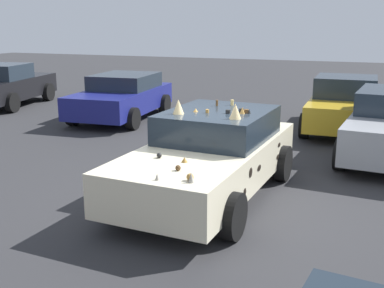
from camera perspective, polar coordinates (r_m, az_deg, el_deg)
The scene contains 5 objects.
ground_plane at distance 8.18m, azimuth 1.98°, elevation -6.30°, with size 60.00×60.00×0.00m, color #2D2D30.
art_car_decorated at distance 8.03m, azimuth 2.28°, elevation -1.25°, with size 4.52×2.30×1.66m.
parked_sedan_near_left at distance 18.07m, azimuth -21.44°, elevation 6.59°, with size 4.22×2.56×1.48m.
parked_sedan_row_back_center at distance 13.57m, azimuth 17.77°, elevation 4.51°, with size 3.99×1.97×1.46m.
parked_sedan_behind_right at distance 14.69m, azimuth -8.37°, elevation 5.67°, with size 4.14×2.27×1.34m.
Camera 1 is at (-7.25, -2.44, 2.90)m, focal length 44.55 mm.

